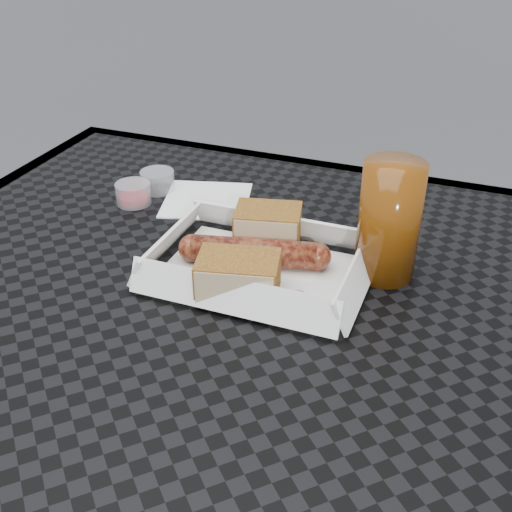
# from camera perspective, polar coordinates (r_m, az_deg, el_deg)

# --- Properties ---
(patio_table) EXTENTS (0.80, 0.80, 0.74)m
(patio_table) POSITION_cam_1_polar(r_m,az_deg,el_deg) (0.79, -5.60, -6.92)
(patio_table) COLOR black
(patio_table) RESTS_ON ground
(food_tray) EXTENTS (0.22, 0.15, 0.00)m
(food_tray) POSITION_cam_1_polar(r_m,az_deg,el_deg) (0.76, 0.27, -1.44)
(food_tray) COLOR white
(food_tray) RESTS_ON patio_table
(bratwurst) EXTENTS (0.18, 0.07, 0.03)m
(bratwurst) POSITION_cam_1_polar(r_m,az_deg,el_deg) (0.76, -0.18, 0.33)
(bratwurst) COLOR brown
(bratwurst) RESTS_ON food_tray
(bread_near) EXTENTS (0.09, 0.07, 0.05)m
(bread_near) POSITION_cam_1_polar(r_m,az_deg,el_deg) (0.79, 1.07, 2.56)
(bread_near) COLOR brown
(bread_near) RESTS_ON food_tray
(bread_far) EXTENTS (0.10, 0.08, 0.05)m
(bread_far) POSITION_cam_1_polar(r_m,az_deg,el_deg) (0.70, -1.59, -1.80)
(bread_far) COLOR brown
(bread_far) RESTS_ON food_tray
(veg_garnish) EXTENTS (0.03, 0.03, 0.00)m
(veg_garnish) POSITION_cam_1_polar(r_m,az_deg,el_deg) (0.71, 2.97, -3.84)
(veg_garnish) COLOR #DA5209
(veg_garnish) RESTS_ON food_tray
(napkin) EXTENTS (0.15, 0.15, 0.00)m
(napkin) POSITION_cam_1_polar(r_m,az_deg,el_deg) (0.93, -4.40, 4.99)
(napkin) COLOR white
(napkin) RESTS_ON patio_table
(condiment_cup_sauce) EXTENTS (0.05, 0.05, 0.03)m
(condiment_cup_sauce) POSITION_cam_1_polar(r_m,az_deg,el_deg) (0.93, -10.84, 5.49)
(condiment_cup_sauce) COLOR maroon
(condiment_cup_sauce) RESTS_ON patio_table
(condiment_cup_empty) EXTENTS (0.05, 0.05, 0.03)m
(condiment_cup_empty) POSITION_cam_1_polar(r_m,az_deg,el_deg) (0.96, -8.75, 6.61)
(condiment_cup_empty) COLOR silver
(condiment_cup_empty) RESTS_ON patio_table
(drink_glass) EXTENTS (0.07, 0.07, 0.14)m
(drink_glass) POSITION_cam_1_polar(r_m,az_deg,el_deg) (0.74, 11.77, 3.07)
(drink_glass) COLOR #5A2C07
(drink_glass) RESTS_ON patio_table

